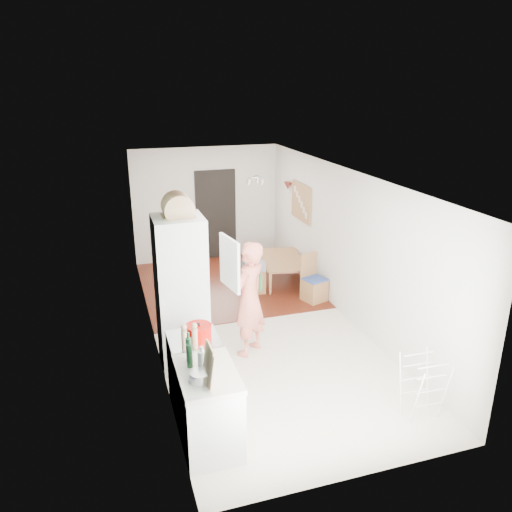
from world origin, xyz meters
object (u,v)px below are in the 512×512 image
dining_chair (315,278)px  drying_rack (423,387)px  stool (254,280)px  dining_table (284,272)px  person (249,289)px

dining_chair → drying_rack: size_ratio=1.13×
drying_rack → stool: bearing=103.0°
dining_table → drying_rack: (0.09, -4.47, 0.18)m
person → drying_rack: bearing=86.4°
dining_chair → stool: dining_chair is taller
dining_table → drying_rack: 4.48m
person → dining_table: 2.94m
person → dining_table: bearing=-161.2°
dining_chair → dining_table: bearing=83.4°
dining_table → drying_rack: drying_rack is taller
dining_table → dining_chair: bearing=-156.8°
drying_rack → dining_table: bearing=93.3°
stool → drying_rack: 4.23m
person → stool: 2.37m
person → dining_chair: bearing=179.6°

